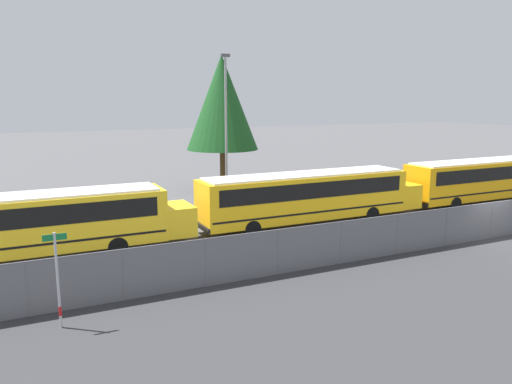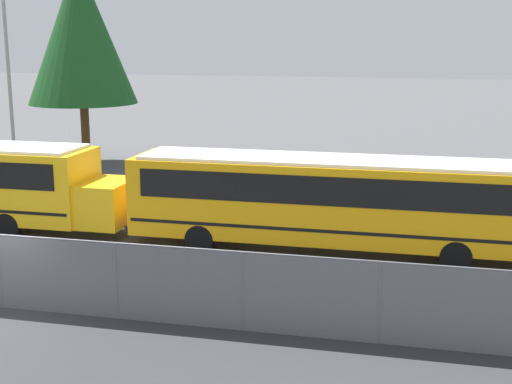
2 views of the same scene
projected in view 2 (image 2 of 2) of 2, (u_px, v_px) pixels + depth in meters
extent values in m
plane|color=#4C4C4F|center=(3.00, 307.00, 17.70)|extent=(200.00, 200.00, 0.00)
cube|color=#9EA0A5|center=(0.00, 272.00, 17.50)|extent=(98.41, 0.03, 1.88)
cube|color=slate|center=(0.00, 272.00, 17.49)|extent=(98.41, 0.01, 1.88)
cylinder|color=slate|center=(0.00, 272.00, 17.50)|extent=(0.07, 0.07, 1.88)
cylinder|color=slate|center=(116.00, 281.00, 16.81)|extent=(0.07, 0.07, 1.88)
cylinder|color=slate|center=(242.00, 292.00, 16.12)|extent=(0.07, 0.07, 1.88)
cylinder|color=slate|center=(380.00, 303.00, 15.43)|extent=(0.07, 0.07, 1.88)
cube|color=yellow|center=(107.00, 202.00, 23.67)|extent=(1.48, 2.23, 1.44)
cylinder|color=black|center=(42.00, 211.00, 25.56)|extent=(0.91, 0.28, 0.91)
cylinder|color=black|center=(8.00, 226.00, 23.48)|extent=(0.91, 0.28, 0.91)
cube|color=orange|center=(328.00, 200.00, 21.93)|extent=(12.33, 2.42, 2.40)
cube|color=black|center=(329.00, 183.00, 21.82)|extent=(11.35, 2.46, 0.87)
cube|color=black|center=(328.00, 221.00, 22.08)|extent=(12.09, 2.45, 0.10)
cube|color=black|center=(141.00, 221.00, 23.56)|extent=(0.12, 2.42, 0.24)
cube|color=silver|center=(329.00, 160.00, 21.66)|extent=(11.72, 2.18, 0.10)
cylinder|color=black|center=(453.00, 236.00, 22.37)|extent=(0.91, 0.28, 0.91)
cylinder|color=black|center=(456.00, 256.00, 20.30)|extent=(0.91, 0.28, 0.91)
cylinder|color=black|center=(219.00, 221.00, 24.09)|extent=(0.91, 0.28, 0.91)
cylinder|color=black|center=(200.00, 239.00, 22.02)|extent=(0.91, 0.28, 0.91)
cylinder|color=gray|center=(9.00, 74.00, 32.39)|extent=(0.16, 0.16, 9.72)
cylinder|color=#51381E|center=(86.00, 134.00, 36.89)|extent=(0.44, 0.44, 3.19)
cone|color=#194C1E|center=(80.00, 32.00, 35.77)|extent=(5.51, 5.51, 7.16)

